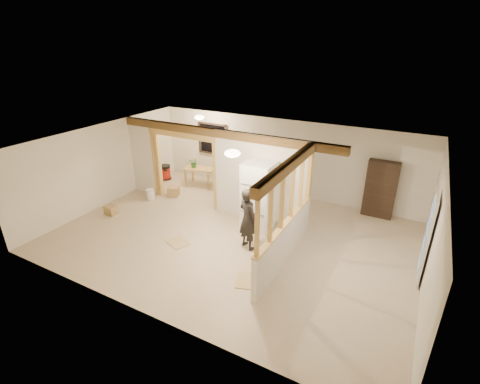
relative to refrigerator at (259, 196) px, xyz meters
The scene contains 30 objects.
floor 1.28m from the refrigerator, 116.87° to the right, with size 9.00×6.50×0.01m, color #C7B194.
ceiling 1.77m from the refrigerator, 116.87° to the right, with size 9.00×6.50×0.01m, color white.
wall_back 2.54m from the refrigerator, 98.82° to the left, with size 9.00×0.01×2.50m, color silver.
wall_front 4.04m from the refrigerator, 95.50° to the right, with size 9.00×0.01×2.50m, color silver.
wall_left 4.95m from the refrigerator, behind, with size 0.01×6.50×2.50m, color silver.
wall_right 4.19m from the refrigerator, 10.49° to the right, with size 0.01×6.50×2.50m, color silver.
partition_left_stub 4.47m from the refrigerator, behind, with size 0.90×0.12×2.50m, color silver.
partition_center 0.57m from the refrigerator, 113.02° to the left, with size 2.80×0.12×2.50m, color silver.
doorway_frame 2.82m from the refrigerator, behind, with size 2.46×0.14×2.20m, color tan.
header_beam_back 2.04m from the refrigerator, 162.46° to the left, with size 7.00×0.18×0.22m, color brown.
header_beam_right 2.21m from the refrigerator, 43.75° to the right, with size 0.18×3.30×0.22m, color brown.
pony_wall 1.74m from the refrigerator, 43.75° to the right, with size 0.12×3.20×1.00m, color silver.
stud_partition 1.83m from the refrigerator, 43.75° to the right, with size 0.14×3.20×1.32m, color tan.
window_back 3.88m from the refrigerator, 141.12° to the left, with size 1.12×0.10×1.10m, color black.
french_door 4.05m from the refrigerator, ahead, with size 0.12×0.86×2.00m, color white.
ceiling_dome_main 1.99m from the refrigerator, 93.90° to the right, with size 0.36×0.36×0.16m, color #FFEABF.
ceiling_dome_util 3.61m from the refrigerator, 151.95° to the left, with size 0.32×0.32×0.14m, color #FFEABF.
hanging_bulb 2.81m from the refrigerator, 160.65° to the left, with size 0.07×0.07×0.07m, color #FFD88C.
refrigerator is the anchor object (origin of this frame).
woman 1.06m from the refrigerator, 79.21° to the right, with size 0.58×0.38×1.59m, color black.
work_table 3.60m from the refrigerator, 150.96° to the left, with size 1.06×0.53×0.66m, color tan.
potted_plant 3.69m from the refrigerator, 153.19° to the left, with size 0.32×0.27×0.35m, color #2B782B.
shop_vac 4.91m from the refrigerator, 160.58° to the left, with size 0.42×0.42×0.55m, color #9A190D.
bookshelf 3.58m from the refrigerator, 39.46° to the left, with size 0.85×0.28×1.69m, color black.
bucket 3.95m from the refrigerator, behind, with size 0.26×0.26×0.33m, color white.
box_util_a 2.15m from the refrigerator, 151.96° to the left, with size 0.38×0.33×0.33m, color tan.
box_util_b 3.54m from the refrigerator, behind, with size 0.34×0.34×0.31m, color tan.
box_front 4.49m from the refrigerator, 161.89° to the right, with size 0.33×0.27×0.27m, color tan.
floor_panel_near 2.54m from the refrigerator, 68.78° to the right, with size 0.58×0.58×0.02m, color tan.
floor_panel_far 2.44m from the refrigerator, 130.54° to the right, with size 0.55×0.44×0.02m, color tan.
Camera 1 is at (3.94, -6.89, 4.81)m, focal length 26.00 mm.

